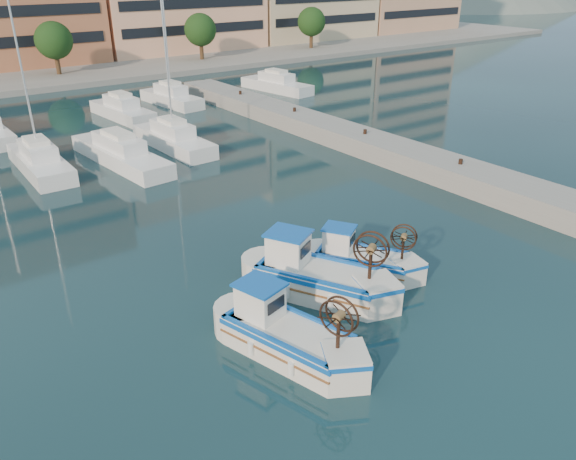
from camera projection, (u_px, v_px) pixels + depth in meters
The scene contains 7 objects.
ground at pixel (370, 297), 21.88m from camera, with size 300.00×300.00×0.00m, color #1B4147.
quay at pixel (432, 165), 34.42m from camera, with size 3.00×60.00×1.20m, color gray.
hill_east at pixel (446, 4), 176.98m from camera, with size 160.00×160.00×50.00m, color slate.
yacht_marina at pixel (74, 138), 40.04m from camera, with size 39.74×22.25×11.50m.
fishing_boat_a at pixel (286, 334), 18.40m from camera, with size 3.03×4.84×2.93m.
fishing_boat_b at pixel (315, 275), 21.72m from camera, with size 4.05×5.19×3.14m.
fishing_boat_c at pixel (360, 259), 23.30m from camera, with size 3.43×4.12×2.51m.
Camera 1 is at (-13.69, -13.01, 11.79)m, focal length 35.00 mm.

